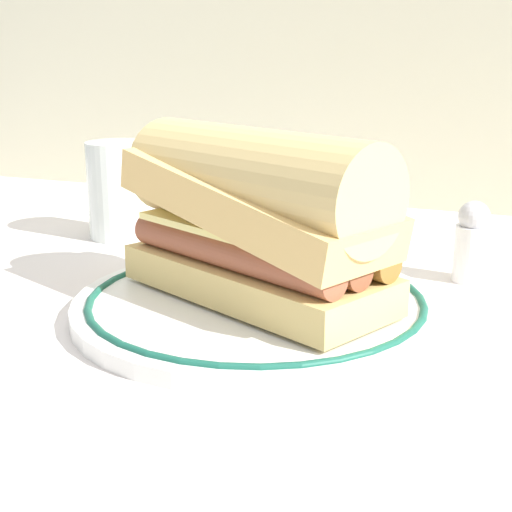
% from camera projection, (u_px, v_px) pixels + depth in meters
% --- Properties ---
extents(ground_plane, '(1.50, 1.50, 0.00)m').
position_uv_depth(ground_plane, '(271.00, 319.00, 0.54)').
color(ground_plane, silver).
extents(plate, '(0.27, 0.27, 0.01)m').
position_uv_depth(plate, '(256.00, 304.00, 0.55)').
color(plate, white).
rests_on(plate, ground_plane).
extents(sausage_sandwich, '(0.23, 0.17, 0.12)m').
position_uv_depth(sausage_sandwich, '(256.00, 213.00, 0.53)').
color(sausage_sandwich, '#DABA6E').
rests_on(sausage_sandwich, plate).
extents(drinking_glass, '(0.07, 0.07, 0.10)m').
position_uv_depth(drinking_glass, '(120.00, 196.00, 0.76)').
color(drinking_glass, silver).
rests_on(drinking_glass, ground_plane).
extents(salt_shaker, '(0.03, 0.03, 0.07)m').
position_uv_depth(salt_shaker, '(472.00, 242.00, 0.62)').
color(salt_shaker, white).
rests_on(salt_shaker, ground_plane).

